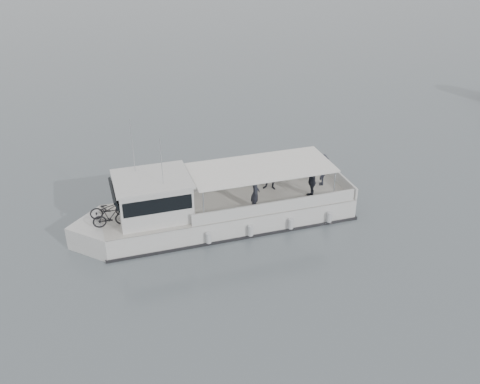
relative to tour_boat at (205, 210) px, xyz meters
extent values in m
plane|color=#566066|center=(-3.98, 3.09, -0.90)|extent=(1400.00, 1400.00, 0.00)
cube|color=silver|center=(1.12, 0.23, -0.47)|extent=(11.88, 5.34, 1.25)
cube|color=silver|center=(-4.50, -0.94, -0.47)|extent=(3.05, 3.05, 1.25)
cube|color=beige|center=(1.12, 0.23, 0.15)|extent=(11.88, 5.34, 0.06)
cube|color=black|center=(1.12, 0.23, -0.86)|extent=(12.09, 5.50, 0.17)
cube|color=silver|center=(2.51, 2.03, 0.44)|extent=(7.52, 1.66, 0.57)
cube|color=silver|center=(3.11, -0.86, 0.44)|extent=(7.52, 1.66, 0.57)
cube|color=silver|center=(6.70, 1.39, 0.44)|extent=(0.72, 3.02, 0.57)
cube|color=silver|center=(-2.25, -0.47, 1.01)|extent=(3.53, 3.16, 1.72)
cube|color=black|center=(-3.71, -0.77, 1.16)|extent=(1.01, 2.45, 1.11)
cube|color=black|center=(-2.25, -0.47, 1.30)|extent=(3.35, 3.16, 0.67)
cube|color=silver|center=(-2.25, -0.47, 1.92)|extent=(3.75, 3.38, 0.10)
cube|color=white|center=(2.62, 0.54, 1.73)|extent=(6.96, 4.14, 0.08)
cylinder|color=silver|center=(-0.10, -1.39, 0.94)|extent=(0.07, 0.07, 1.58)
cylinder|color=silver|center=(-0.65, 1.23, 0.94)|extent=(0.07, 0.07, 1.58)
cylinder|color=silver|center=(5.90, -0.14, 0.94)|extent=(0.07, 0.07, 1.58)
cylinder|color=silver|center=(5.35, 2.48, 0.94)|extent=(0.07, 0.07, 1.58)
cylinder|color=silver|center=(-2.99, 0.26, 3.17)|extent=(0.03, 0.03, 2.49)
cylinder|color=silver|center=(-1.74, -1.05, 2.98)|extent=(0.03, 0.03, 2.11)
cylinder|color=silver|center=(0.06, -1.71, -0.42)|extent=(0.27, 0.27, 0.48)
cylinder|color=silver|center=(1.94, -1.32, -0.42)|extent=(0.27, 0.27, 0.48)
cylinder|color=silver|center=(3.81, -0.93, -0.42)|extent=(0.27, 0.27, 0.48)
cylinder|color=silver|center=(5.69, -0.54, -0.42)|extent=(0.27, 0.27, 0.48)
imported|color=black|center=(-4.21, -0.49, 0.58)|extent=(1.73, 0.90, 0.86)
imported|color=black|center=(-4.05, -1.24, 0.60)|extent=(1.57, 0.73, 0.91)
imported|color=#23252E|center=(2.24, -0.42, 0.95)|extent=(0.47, 0.64, 1.61)
imported|color=#23252E|center=(3.24, 1.36, 0.95)|extent=(0.93, 0.82, 1.61)
imported|color=#23252E|center=(4.99, 0.45, 0.95)|extent=(0.49, 0.98, 1.61)
imported|color=#23252E|center=(5.73, 1.58, 0.95)|extent=(0.84, 1.16, 1.61)
camera|label=1|loc=(-0.55, -21.07, 12.31)|focal=40.00mm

